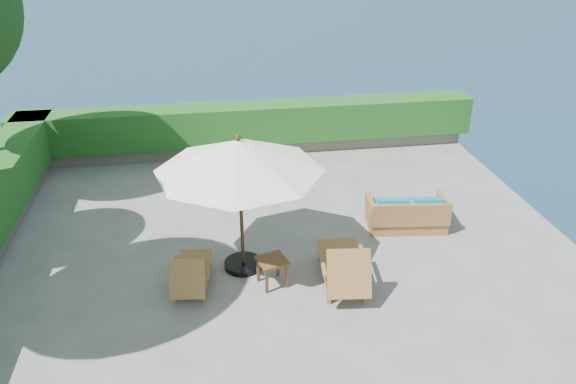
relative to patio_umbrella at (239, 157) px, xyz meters
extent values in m
plane|color=gray|center=(0.68, 0.02, -2.26)|extent=(12.00, 12.00, 0.00)
cube|color=#5B5148|center=(0.68, 0.02, -3.81)|extent=(12.00, 12.00, 3.00)
plane|color=#17384A|center=(0.68, 0.02, -5.26)|extent=(600.00, 600.00, 0.00)
cube|color=slate|center=(0.68, 5.62, -2.08)|extent=(12.00, 0.60, 0.36)
cube|color=#204F16|center=(0.68, 5.62, -1.41)|extent=(12.40, 0.90, 1.00)
cylinder|color=black|center=(0.00, 0.00, -2.20)|extent=(0.82, 0.82, 0.11)
cylinder|color=#3A2415|center=(0.00, 0.00, -0.97)|extent=(0.07, 0.07, 2.57)
cone|color=white|center=(0.00, 0.00, 0.03)|extent=(3.39, 3.39, 0.57)
sphere|color=#3A2415|center=(0.00, 0.00, 0.37)|extent=(0.11, 0.11, 0.09)
cube|color=#976037|center=(-1.25, -0.90, -2.14)|extent=(0.06, 0.06, 0.23)
cube|color=#976037|center=(-0.75, -0.96, -2.14)|extent=(0.06, 0.06, 0.23)
cube|color=#976037|center=(-1.13, 0.17, -2.14)|extent=(0.06, 0.06, 0.23)
cube|color=#976037|center=(-0.63, 0.11, -2.14)|extent=(0.06, 0.06, 0.23)
cube|color=#976037|center=(-0.93, -0.31, -1.99)|extent=(0.72, 1.23, 0.08)
cube|color=#976037|center=(-1.01, -0.98, -1.74)|extent=(0.63, 0.45, 0.63)
cube|color=#976037|center=(-1.26, -0.45, -1.85)|extent=(0.14, 0.77, 0.04)
cube|color=#976037|center=(-0.65, -0.52, -1.85)|extent=(0.14, 0.77, 0.04)
cube|color=#976037|center=(1.35, -1.33, -2.11)|extent=(0.07, 0.07, 0.29)
cube|color=#976037|center=(1.97, -1.40, -2.11)|extent=(0.07, 0.07, 0.29)
cube|color=#976037|center=(1.49, -0.01, -2.11)|extent=(0.07, 0.07, 0.29)
cube|color=#976037|center=(2.11, -0.08, -2.11)|extent=(0.07, 0.07, 0.29)
cube|color=#976037|center=(1.74, -0.60, -1.92)|extent=(0.88, 1.51, 0.10)
cube|color=#976037|center=(1.65, -1.42, -1.61)|extent=(0.78, 0.54, 0.78)
cube|color=#976037|center=(1.34, -0.78, -1.76)|extent=(0.17, 0.94, 0.06)
cube|color=#976037|center=(2.09, -0.86, -1.76)|extent=(0.17, 0.94, 0.06)
cube|color=brown|center=(0.34, -0.87, -2.02)|extent=(0.06, 0.06, 0.47)
cube|color=brown|center=(0.71, -0.76, -2.02)|extent=(0.06, 0.06, 0.47)
cube|color=brown|center=(0.23, -0.50, -2.02)|extent=(0.06, 0.06, 0.47)
cube|color=brown|center=(0.60, -0.39, -2.02)|extent=(0.06, 0.06, 0.47)
cube|color=brown|center=(0.47, -0.63, -1.76)|extent=(0.61, 0.61, 0.05)
cube|color=#976037|center=(3.53, 0.97, -2.08)|extent=(1.69, 0.99, 0.36)
cube|color=#976037|center=(3.49, 0.59, -1.77)|extent=(1.61, 0.31, 0.49)
cube|color=#976037|center=(2.77, 1.06, -1.81)|extent=(0.20, 0.81, 0.40)
cube|color=#976037|center=(4.30, 0.88, -1.81)|extent=(0.20, 0.81, 0.40)
cube|color=#147391|center=(3.17, 1.05, -1.82)|extent=(0.77, 0.72, 0.16)
cube|color=#147391|center=(3.91, 0.97, -1.82)|extent=(0.77, 0.72, 0.16)
cube|color=#147391|center=(3.13, 0.73, -1.61)|extent=(0.64, 0.20, 0.32)
cube|color=#147391|center=(3.87, 0.64, -1.61)|extent=(0.64, 0.20, 0.32)
camera|label=1|loc=(-0.55, -8.86, 3.79)|focal=35.00mm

